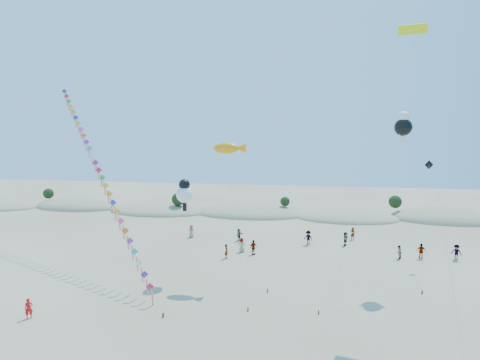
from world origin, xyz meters
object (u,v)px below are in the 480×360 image
kite_train (98,168)px  flyer_foreground (29,309)px  fish_kite (230,148)px  parafoil_kite (413,35)px

kite_train → flyer_foreground: 16.37m
kite_train → flyer_foreground: bearing=-85.7°
kite_train → fish_kite: bearing=-6.9°
parafoil_kite → kite_train: bearing=170.9°
fish_kite → kite_train: bearing=173.1°
fish_kite → flyer_foreground: 21.38m
kite_train → fish_kite: 14.91m
fish_kite → parafoil_kite: parafoil_kite is taller
fish_kite → flyer_foreground: (-13.62, -11.52, -11.79)m
fish_kite → parafoil_kite: 18.25m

